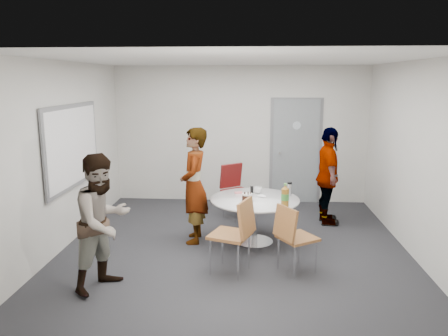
# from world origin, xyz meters

# --- Properties ---
(floor) EXTENTS (5.00, 5.00, 0.00)m
(floor) POSITION_xyz_m (0.00, 0.00, 0.00)
(floor) COLOR black
(floor) RESTS_ON ground
(ceiling) EXTENTS (5.00, 5.00, 0.00)m
(ceiling) POSITION_xyz_m (0.00, 0.00, 2.70)
(ceiling) COLOR silver
(ceiling) RESTS_ON wall_back
(wall_back) EXTENTS (5.00, 0.00, 5.00)m
(wall_back) POSITION_xyz_m (0.00, 2.50, 1.35)
(wall_back) COLOR silver
(wall_back) RESTS_ON floor
(wall_left) EXTENTS (0.00, 5.00, 5.00)m
(wall_left) POSITION_xyz_m (-2.50, 0.00, 1.35)
(wall_left) COLOR silver
(wall_left) RESTS_ON floor
(wall_right) EXTENTS (0.00, 5.00, 5.00)m
(wall_right) POSITION_xyz_m (2.50, 0.00, 1.35)
(wall_right) COLOR silver
(wall_right) RESTS_ON floor
(wall_front) EXTENTS (5.00, 0.00, 5.00)m
(wall_front) POSITION_xyz_m (0.00, -2.50, 1.35)
(wall_front) COLOR silver
(wall_front) RESTS_ON floor
(door) EXTENTS (1.02, 0.17, 2.12)m
(door) POSITION_xyz_m (1.10, 2.48, 1.03)
(door) COLOR slate
(door) RESTS_ON wall_back
(whiteboard) EXTENTS (0.04, 1.90, 1.25)m
(whiteboard) POSITION_xyz_m (-2.46, 0.20, 1.45)
(whiteboard) COLOR slate
(whiteboard) RESTS_ON wall_left
(table) EXTENTS (1.33, 1.33, 1.02)m
(table) POSITION_xyz_m (0.32, 0.15, 0.60)
(table) COLOR white
(table) RESTS_ON floor
(chair_near_left) EXTENTS (0.63, 0.60, 0.98)m
(chair_near_left) POSITION_xyz_m (0.07, -0.93, 0.60)
(chair_near_left) COLOR brown
(chair_near_left) RESTS_ON floor
(chair_near_right) EXTENTS (0.61, 0.60, 0.89)m
(chair_near_right) POSITION_xyz_m (0.76, -0.86, 0.54)
(chair_near_right) COLOR brown
(chair_near_right) RESTS_ON floor
(chair_far) EXTENTS (0.66, 0.66, 0.96)m
(chair_far) POSITION_xyz_m (-0.06, 1.39, 0.59)
(chair_far) COLOR maroon
(chair_far) RESTS_ON floor
(person_main) EXTENTS (0.46, 0.67, 1.74)m
(person_main) POSITION_xyz_m (-0.62, 0.17, 0.87)
(person_main) COLOR #A5C6EA
(person_main) RESTS_ON floor
(person_left) EXTENTS (0.92, 0.99, 1.62)m
(person_left) POSITION_xyz_m (-1.48, -1.40, 0.81)
(person_left) COLOR white
(person_left) RESTS_ON floor
(person_right) EXTENTS (0.42, 0.98, 1.66)m
(person_right) POSITION_xyz_m (1.53, 1.14, 0.83)
(person_right) COLOR black
(person_right) RESTS_ON floor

